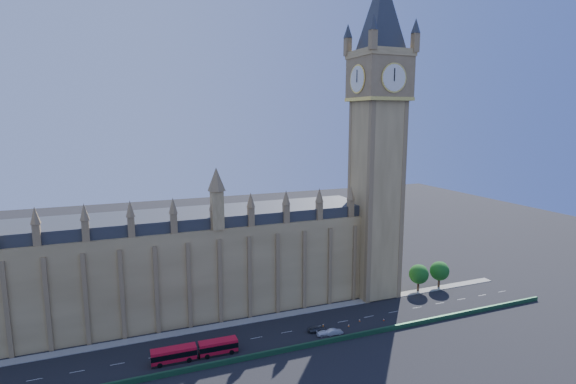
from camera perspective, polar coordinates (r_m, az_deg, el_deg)
name	(u,v)px	position (r m, az deg, el deg)	size (l,w,h in m)	color
ground	(272,335)	(117.16, -2.08, -17.68)	(400.00, 400.00, 0.00)	black
palace_westminster	(156,267)	(126.98, -16.42, -9.10)	(120.00, 20.00, 28.00)	olive
elizabeth_tower	(378,113)	(133.85, 11.38, 9.76)	(20.59, 20.59, 105.00)	olive
bridge_parapet	(285,350)	(109.43, -0.40, -19.41)	(160.00, 0.60, 1.20)	#1E4C2D
kerb_north	(260,319)	(125.20, -3.61, -15.78)	(160.00, 3.00, 0.16)	gray
tree_east_near	(419,274)	(147.00, 16.32, -9.91)	(6.00, 6.00, 8.50)	#382619
tree_east_far	(440,270)	(151.88, 18.73, -9.40)	(6.00, 6.00, 8.50)	#382619
red_bus	(195,351)	(108.70, -11.72, -19.16)	(19.27, 3.42, 3.27)	red
car_grey	(317,329)	(118.41, 3.68, -16.96)	(1.84, 4.58, 1.56)	#3B3D42
car_silver	(334,332)	(117.54, 5.88, -17.24)	(1.52, 4.36, 1.44)	#B8B9C0
car_white	(325,333)	(116.95, 4.72, -17.42)	(1.71, 4.21, 1.22)	white
cone_a	(384,320)	(126.54, 12.05, -15.58)	(0.43, 0.43, 0.64)	black
cone_b	(323,325)	(121.52, 4.49, -16.48)	(0.52, 0.52, 0.68)	black
cone_c	(349,325)	(122.00, 7.71, -16.44)	(0.51, 0.51, 0.64)	black
cone_d	(360,320)	(125.13, 9.07, -15.79)	(0.49, 0.49, 0.63)	black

